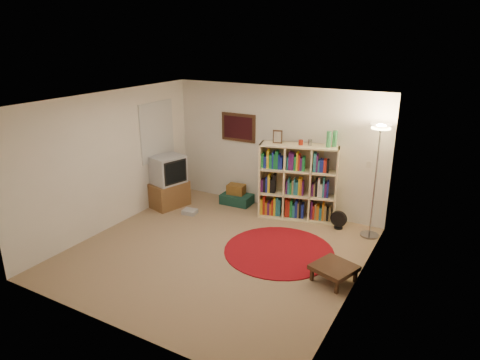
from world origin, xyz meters
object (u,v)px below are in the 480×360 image
at_px(suitcase, 237,199).
at_px(side_table, 334,268).
at_px(floor_fan, 339,220).
at_px(floor_lamp, 379,144).
at_px(tv_stand, 169,182).
at_px(bookshelf, 297,183).

xyz_separation_m(suitcase, side_table, (2.73, -1.92, 0.11)).
bearing_deg(floor_fan, side_table, -72.10).
distance_m(suitcase, side_table, 3.34).
height_order(floor_lamp, side_table, floor_lamp).
height_order(floor_lamp, tv_stand, floor_lamp).
distance_m(floor_fan, suitcase, 2.26).
bearing_deg(floor_fan, suitcase, 179.23).
height_order(floor_fan, tv_stand, tv_stand).
bearing_deg(side_table, bookshelf, 126.10).
distance_m(bookshelf, floor_lamp, 1.77).
distance_m(tv_stand, suitcase, 1.48).
bearing_deg(suitcase, floor_lamp, -5.65).
bearing_deg(tv_stand, floor_fan, 26.20).
relative_size(floor_lamp, side_table, 2.88).
distance_m(bookshelf, side_table, 2.37).
relative_size(floor_lamp, tv_stand, 1.87).
xyz_separation_m(bookshelf, suitcase, (-1.36, 0.05, -0.61)).
bearing_deg(side_table, floor_lamp, 86.44).
xyz_separation_m(bookshelf, floor_fan, (0.90, -0.10, -0.54)).
relative_size(bookshelf, floor_fan, 5.06).
distance_m(bookshelf, suitcase, 1.49).
xyz_separation_m(tv_stand, suitcase, (1.17, 0.80, -0.42)).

